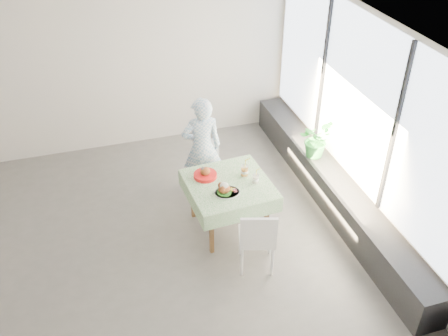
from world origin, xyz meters
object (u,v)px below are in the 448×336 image
object	(u,v)px
chair_near	(256,248)
juice_cup_orange	(245,171)
diner	(202,148)
cafe_table	(229,200)
chair_far	(209,177)
main_dish	(226,190)
potted_plant	(315,139)

from	to	relation	value
chair_near	juice_cup_orange	size ratio (longest dim) A/B	3.08
diner	cafe_table	bearing A→B (deg)	101.29
chair_far	cafe_table	bearing A→B (deg)	-88.39
diner	main_dish	size ratio (longest dim) A/B	4.79
chair_near	juice_cup_orange	bearing A→B (deg)	80.99
chair_far	chair_near	size ratio (longest dim) A/B	0.88
cafe_table	chair_far	size ratio (longest dim) A/B	1.39
juice_cup_orange	potted_plant	world-z (taller)	potted_plant
chair_far	chair_near	world-z (taller)	chair_near
chair_far	juice_cup_orange	xyz separation A→B (m)	(0.27, -0.76, 0.56)
chair_far	main_dish	size ratio (longest dim) A/B	2.45
chair_far	potted_plant	bearing A→B (deg)	-9.45
diner	juice_cup_orange	xyz separation A→B (m)	(0.38, -0.75, 0.03)
diner	chair_far	bearing A→B (deg)	-171.47
main_dish	potted_plant	size ratio (longest dim) A/B	0.60
cafe_table	potted_plant	xyz separation A→B (m)	(1.51, 0.61, 0.31)
potted_plant	juice_cup_orange	bearing A→B (deg)	-158.18
chair_near	main_dish	size ratio (longest dim) A/B	2.78
chair_near	juice_cup_orange	xyz separation A→B (m)	(0.14, 0.89, 0.53)
chair_near	diner	bearing A→B (deg)	98.17
juice_cup_orange	potted_plant	distance (m)	1.37
main_dish	chair_near	bearing A→B (deg)	-70.06
chair_near	potted_plant	size ratio (longest dim) A/B	1.67
cafe_table	diner	xyz separation A→B (m)	(-0.13, 0.86, 0.32)
cafe_table	diner	world-z (taller)	diner
diner	juice_cup_orange	distance (m)	0.84
chair_far	juice_cup_orange	size ratio (longest dim) A/B	2.71
cafe_table	main_dish	distance (m)	0.41
cafe_table	chair_near	bearing A→B (deg)	-82.28
cafe_table	potted_plant	bearing A→B (deg)	21.98
main_dish	juice_cup_orange	distance (m)	0.47
cafe_table	potted_plant	distance (m)	1.66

